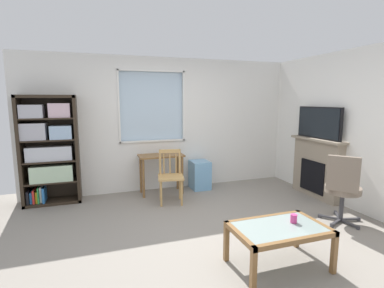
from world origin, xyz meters
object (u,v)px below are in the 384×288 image
at_px(fireplace, 317,167).
at_px(sippy_cup, 294,218).
at_px(coffee_table, 279,232).
at_px(tv, 319,123).
at_px(office_chair, 343,186).
at_px(desk_under_window, 161,162).
at_px(bookshelf, 49,148).
at_px(wooden_chair, 171,176).
at_px(plastic_drawer_unit, 200,175).

bearing_deg(fireplace, sippy_cup, -137.27).
bearing_deg(sippy_cup, coffee_table, -171.57).
bearing_deg(sippy_cup, tv, 43.02).
bearing_deg(sippy_cup, office_chair, 24.69).
distance_m(desk_under_window, fireplace, 2.83).
bearing_deg(bookshelf, coffee_table, -48.98).
distance_m(fireplace, sippy_cup, 2.45).
relative_size(wooden_chair, fireplace, 0.79).
height_order(coffee_table, sippy_cup, sippy_cup).
bearing_deg(wooden_chair, desk_under_window, 94.99).
distance_m(plastic_drawer_unit, fireplace, 2.17).
bearing_deg(desk_under_window, wooden_chair, -85.01).
distance_m(wooden_chair, plastic_drawer_unit, 0.95).
height_order(fireplace, coffee_table, fireplace).
height_order(wooden_chair, office_chair, office_chair).
bearing_deg(coffee_table, wooden_chair, 104.28).
bearing_deg(wooden_chair, plastic_drawer_unit, 37.29).
height_order(fireplace, office_chair, fireplace).
bearing_deg(desk_under_window, fireplace, -22.27).
relative_size(wooden_chair, sippy_cup, 10.00).
distance_m(fireplace, coffee_table, 2.63).
bearing_deg(sippy_cup, bookshelf, 133.52).
bearing_deg(bookshelf, wooden_chair, -17.88).
distance_m(office_chair, coffee_table, 1.62).
height_order(desk_under_window, sippy_cup, desk_under_window).
xyz_separation_m(bookshelf, sippy_cup, (2.70, -2.84, -0.45)).
relative_size(fireplace, office_chair, 1.14).
distance_m(tv, sippy_cup, 2.58).
height_order(tv, sippy_cup, tv).
bearing_deg(tv, desk_under_window, 157.59).
distance_m(bookshelf, plastic_drawer_unit, 2.75).
distance_m(fireplace, tv, 0.81).
relative_size(bookshelf, sippy_cup, 20.27).
bearing_deg(fireplace, coffee_table, -139.78).
distance_m(bookshelf, sippy_cup, 3.95).
bearing_deg(fireplace, tv, -180.00).
distance_m(office_chair, sippy_cup, 1.41).
bearing_deg(office_chair, plastic_drawer_unit, 120.90).
distance_m(bookshelf, coffee_table, 3.85).
bearing_deg(office_chair, wooden_chair, 141.54).
xyz_separation_m(fireplace, office_chair, (-0.52, -1.07, 0.02)).
height_order(tv, coffee_table, tv).
xyz_separation_m(wooden_chair, coffee_table, (0.57, -2.25, -0.08)).
bearing_deg(tv, coffee_table, -139.52).
distance_m(tv, office_chair, 1.43).
bearing_deg(bookshelf, tv, -14.74).
distance_m(desk_under_window, plastic_drawer_unit, 0.85).
relative_size(wooden_chair, coffee_table, 0.92).
bearing_deg(fireplace, desk_under_window, 157.73).
height_order(bookshelf, coffee_table, bookshelf).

